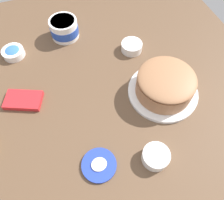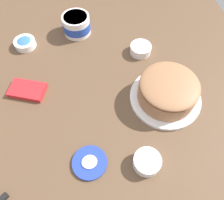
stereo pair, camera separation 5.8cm
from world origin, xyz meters
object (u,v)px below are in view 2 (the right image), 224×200
(frosting_tub, at_px, (76,24))
(candy_box_lower, at_px, (27,90))
(sprinkle_bowl_blue, at_px, (25,43))
(frosting_tub_lid, at_px, (90,162))
(sprinkle_bowl_yellow, at_px, (147,162))
(sprinkle_bowl_green, at_px, (141,49))
(frosted_cake, at_px, (167,91))

(frosting_tub, distance_m, candy_box_lower, 0.38)
(frosting_tub, height_order, sprinkle_bowl_blue, frosting_tub)
(frosting_tub, xyz_separation_m, frosting_tub_lid, (0.04, 0.62, -0.04))
(frosting_tub, bearing_deg, candy_box_lower, 52.07)
(frosting_tub_lid, bearing_deg, frosting_tub, -93.34)
(sprinkle_bowl_blue, xyz_separation_m, sprinkle_bowl_yellow, (-0.38, 0.62, 0.00))
(sprinkle_bowl_yellow, xyz_separation_m, candy_box_lower, (0.37, -0.36, -0.01))
(sprinkle_bowl_yellow, bearing_deg, sprinkle_bowl_blue, -58.34)
(sprinkle_bowl_green, height_order, candy_box_lower, sprinkle_bowl_green)
(frosted_cake, relative_size, sprinkle_bowl_green, 2.95)
(frosted_cake, relative_size, candy_box_lower, 1.98)
(frosting_tub, relative_size, sprinkle_bowl_green, 1.38)
(sprinkle_bowl_green, bearing_deg, frosted_cake, 96.32)
(frosting_tub_lid, height_order, sprinkle_bowl_blue, sprinkle_bowl_blue)
(frosting_tub, bearing_deg, sprinkle_bowl_yellow, 102.17)
(sprinkle_bowl_yellow, relative_size, candy_box_lower, 0.65)
(candy_box_lower, bearing_deg, sprinkle_bowl_yellow, 158.42)
(frosting_tub, relative_size, frosting_tub_lid, 1.10)
(sprinkle_bowl_yellow, bearing_deg, sprinkle_bowl_green, -103.10)
(frosting_tub_lid, bearing_deg, frosted_cake, -149.62)
(sprinkle_bowl_yellow, height_order, sprinkle_bowl_green, sprinkle_bowl_yellow)
(sprinkle_bowl_blue, relative_size, candy_box_lower, 0.68)
(sprinkle_bowl_blue, bearing_deg, sprinkle_bowl_green, 164.13)
(sprinkle_bowl_yellow, distance_m, sprinkle_bowl_green, 0.49)
(frosting_tub, height_order, sprinkle_bowl_yellow, frosting_tub)
(sprinkle_bowl_blue, xyz_separation_m, candy_box_lower, (-0.01, 0.25, -0.01))
(frosting_tub_lid, bearing_deg, candy_box_lower, -59.11)
(frosting_tub, distance_m, sprinkle_bowl_blue, 0.24)
(frosted_cake, distance_m, frosting_tub_lid, 0.37)
(frosted_cake, height_order, sprinkle_bowl_blue, frosted_cake)
(frosting_tub_lid, distance_m, sprinkle_bowl_green, 0.52)
(frosting_tub, xyz_separation_m, sprinkle_bowl_green, (-0.25, 0.18, -0.02))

